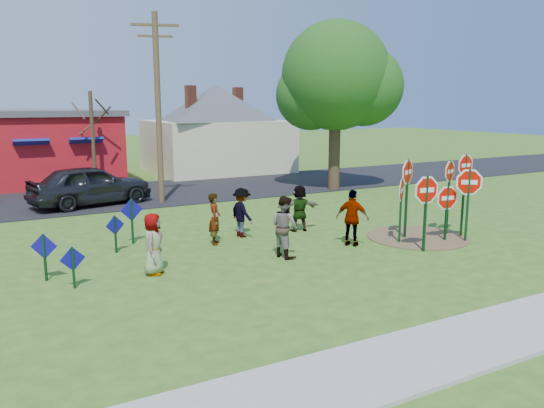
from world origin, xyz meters
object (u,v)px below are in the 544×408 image
(stop_sign_a, at_px, (426,197))
(leafy_tree, at_px, (338,82))
(stop_sign_b, at_px, (407,179))
(stop_sign_c, at_px, (465,176))
(utility_pole, at_px, (158,105))
(person_b, at_px, (215,219))
(stop_sign_d, at_px, (450,178))
(suv, at_px, (91,185))
(person_a, at_px, (153,244))

(stop_sign_a, xyz_separation_m, leafy_tree, (4.39, 10.59, 3.66))
(stop_sign_b, relative_size, stop_sign_c, 0.96)
(utility_pole, bearing_deg, stop_sign_c, -56.96)
(stop_sign_c, xyz_separation_m, person_b, (-7.34, 2.96, -1.20))
(stop_sign_b, xyz_separation_m, stop_sign_d, (1.54, -0.29, -0.06))
(stop_sign_a, bearing_deg, stop_sign_d, 35.25)
(stop_sign_b, height_order, stop_sign_d, stop_sign_b)
(stop_sign_a, relative_size, stop_sign_b, 0.88)
(suv, relative_size, leafy_tree, 0.61)
(stop_sign_d, distance_m, person_a, 9.71)
(stop_sign_d, distance_m, leafy_tree, 10.29)
(stop_sign_b, bearing_deg, stop_sign_c, -48.36)
(stop_sign_d, distance_m, utility_pole, 12.13)
(stop_sign_a, relative_size, suv, 0.47)
(stop_sign_c, bearing_deg, stop_sign_a, -167.96)
(stop_sign_d, height_order, person_b, stop_sign_d)
(stop_sign_d, bearing_deg, stop_sign_b, 149.29)
(stop_sign_a, relative_size, person_b, 1.49)
(stop_sign_a, xyz_separation_m, stop_sign_c, (2.32, 0.70, 0.37))
(person_a, height_order, utility_pole, utility_pole)
(stop_sign_c, relative_size, utility_pole, 0.35)
(stop_sign_d, height_order, leafy_tree, leafy_tree)
(person_b, relative_size, utility_pole, 0.20)
(person_a, height_order, person_b, person_b)
(stop_sign_c, relative_size, stop_sign_d, 1.09)
(person_b, relative_size, suv, 0.32)
(stop_sign_d, height_order, person_a, stop_sign_d)
(stop_sign_d, bearing_deg, leafy_tree, 56.37)
(stop_sign_b, height_order, leafy_tree, leafy_tree)
(stop_sign_d, xyz_separation_m, person_a, (-9.63, 0.55, -1.08))
(stop_sign_a, relative_size, leafy_tree, 0.29)
(utility_pole, bearing_deg, stop_sign_b, -62.49)
(stop_sign_c, height_order, person_b, stop_sign_c)
(stop_sign_a, bearing_deg, stop_sign_c, 23.84)
(person_a, distance_m, utility_pole, 10.44)
(stop_sign_c, xyz_separation_m, utility_pole, (-6.75, 10.38, 2.18))
(person_b, bearing_deg, leafy_tree, -29.52)
(utility_pole, xyz_separation_m, leafy_tree, (8.82, -0.50, 1.11))
(suv, bearing_deg, stop_sign_c, -152.60)
(stop_sign_a, distance_m, person_b, 6.27)
(stop_sign_c, relative_size, person_a, 1.79)
(stop_sign_a, distance_m, leafy_tree, 12.03)
(stop_sign_b, distance_m, stop_sign_d, 1.57)
(stop_sign_b, height_order, suv, stop_sign_b)
(suv, distance_m, leafy_tree, 12.47)
(stop_sign_c, bearing_deg, person_b, 153.22)
(leafy_tree, bearing_deg, person_b, -143.65)
(stop_sign_c, height_order, leafy_tree, leafy_tree)
(stop_sign_b, bearing_deg, leafy_tree, 42.07)
(suv, xyz_separation_m, leafy_tree, (11.60, -1.35, 4.39))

